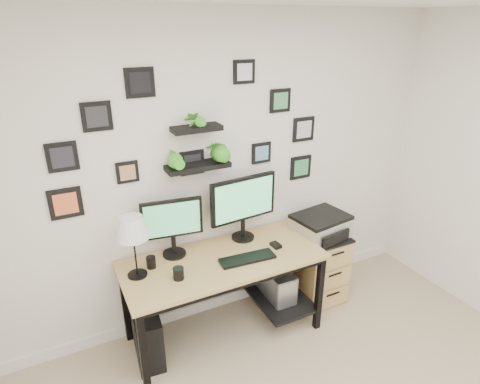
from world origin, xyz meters
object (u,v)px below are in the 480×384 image
pc_tower_grey (274,289)px  printer (321,226)px  desk (226,268)px  monitor_right (243,203)px  pc_tower_black (147,335)px  file_cabinet (317,265)px  mug (178,273)px  monitor_left (172,224)px  table_lamp (132,229)px

pc_tower_grey → printer: 0.72m
desk → printer: printer is taller
monitor_right → pc_tower_black: monitor_right is taller
file_cabinet → monitor_right: bearing=170.8°
desk → monitor_right: bearing=35.1°
desk → mug: size_ratio=17.55×
mug → pc_tower_grey: (0.94, 0.17, -0.57)m
pc_tower_black → file_cabinet: 1.68m
monitor_left → printer: (1.32, -0.17, -0.26)m
file_cabinet → printer: printer is taller
monitor_left → mug: (-0.07, -0.32, -0.24)m
desk → monitor_right: 0.55m
monitor_right → pc_tower_black: 1.29m
desk → pc_tower_grey: 0.64m
pc_tower_black → file_cabinet: file_cabinet is taller
printer → monitor_left: bearing=172.8°
monitor_right → table_lamp: 0.96m
pc_tower_black → printer: size_ratio=0.84×
desk → mug: (-0.44, -0.14, 0.17)m
table_lamp → monitor_right: bearing=8.2°
monitor_left → file_cabinet: bearing=-5.3°
monitor_left → desk: bearing=-26.8°
desk → pc_tower_grey: bearing=3.2°
mug → printer: (1.40, 0.16, -0.02)m
file_cabinet → table_lamp: bearing=-179.4°
table_lamp → file_cabinet: size_ratio=0.72×
desk → table_lamp: (-0.70, 0.04, 0.51)m
table_lamp → printer: 1.69m
desk → monitor_right: monitor_right is taller
pc_tower_black → table_lamp: bearing=109.4°
monitor_right → file_cabinet: 1.06m
pc_tower_black → printer: (1.64, 0.02, 0.56)m
desk → file_cabinet: desk is taller
pc_tower_grey → printer: (0.46, -0.01, 0.55)m
desk → monitor_left: size_ratio=3.29×
desk → mug: 0.49m
desk → pc_tower_grey: (0.50, 0.03, -0.40)m
pc_tower_black → pc_tower_grey: size_ratio=0.93×
monitor_left → monitor_right: 0.62m
monitor_left → pc_tower_black: 0.90m
monitor_right → pc_tower_black: (-0.94, -0.18, -0.87)m
monitor_right → mug: (-0.69, -0.32, -0.29)m
pc_tower_grey → file_cabinet: file_cabinet is taller
mug → printer: bearing=6.4°
desk → pc_tower_black: desk is taller
mug → file_cabinet: mug is taller
monitor_left → pc_tower_black: monitor_left is taller
monitor_left → pc_tower_grey: bearing=-10.2°
pc_tower_grey → printer: size_ratio=0.91×
file_cabinet → mug: bearing=-172.2°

